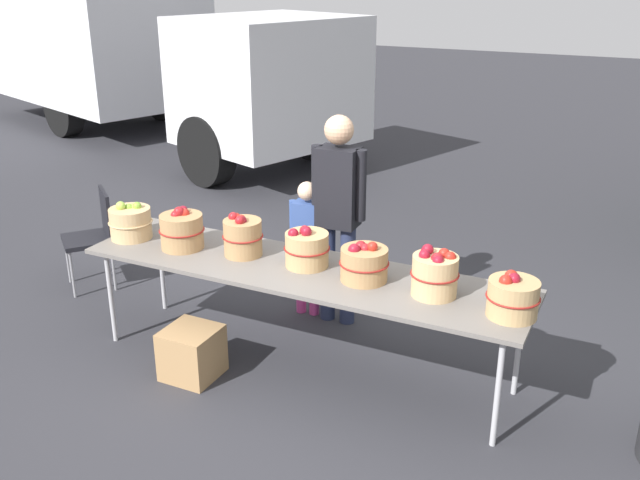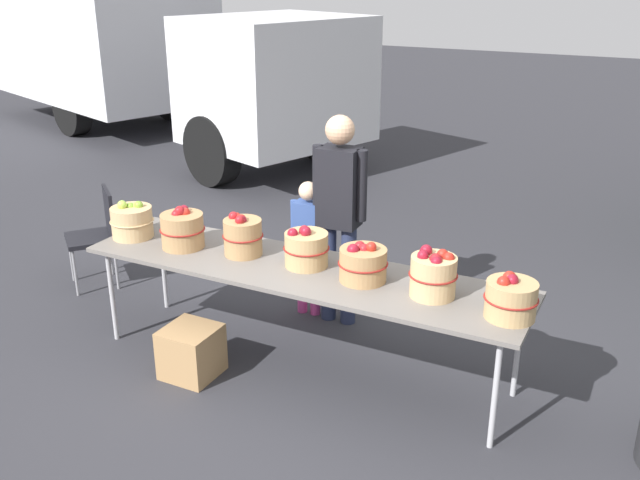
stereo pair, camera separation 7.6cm
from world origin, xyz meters
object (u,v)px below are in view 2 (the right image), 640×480
at_px(market_table, 300,273).
at_px(box_truck, 132,41).
at_px(apple_basket_red_1, 243,236).
at_px(folding_chair, 98,230).
at_px(apple_basket_red_5, 511,298).
at_px(apple_basket_red_3, 363,263).
at_px(apple_basket_red_2, 306,248).
at_px(apple_basket_red_4, 433,274).
at_px(produce_crate, 191,352).
at_px(apple_basket_red_0, 182,229).
at_px(child_customer, 308,238).
at_px(apple_basket_green_0, 132,221).
at_px(vendor_adult, 339,205).

bearing_deg(market_table, box_truck, 138.07).
distance_m(apple_basket_red_1, folding_chair, 1.83).
xyz_separation_m(market_table, apple_basket_red_5, (1.42, -0.07, 0.15)).
distance_m(market_table, apple_basket_red_3, 0.48).
bearing_deg(apple_basket_red_1, apple_basket_red_5, -3.36).
distance_m(apple_basket_red_2, apple_basket_red_4, 0.91).
relative_size(apple_basket_red_1, produce_crate, 0.87).
relative_size(apple_basket_red_2, folding_chair, 0.37).
height_order(apple_basket_red_4, folding_chair, apple_basket_red_4).
distance_m(apple_basket_red_0, box_truck, 7.50).
bearing_deg(apple_basket_red_4, child_customer, 149.31).
bearing_deg(market_table, apple_basket_red_1, 175.27).
distance_m(apple_basket_red_2, apple_basket_red_3, 0.44).
relative_size(apple_basket_red_0, apple_basket_red_2, 1.04).
bearing_deg(apple_basket_green_0, box_truck, 130.32).
bearing_deg(box_truck, market_table, -22.53).
bearing_deg(market_table, produce_crate, -144.15).
relative_size(apple_basket_red_4, produce_crate, 0.88).
xyz_separation_m(apple_basket_green_0, produce_crate, (0.78, -0.40, -0.70)).
bearing_deg(market_table, apple_basket_red_3, 2.13).
bearing_deg(market_table, apple_basket_green_0, -178.26).
relative_size(market_table, produce_crate, 8.79).
xyz_separation_m(box_truck, produce_crate, (5.42, -5.87, -1.31)).
bearing_deg(vendor_adult, apple_basket_red_5, 149.25).
bearing_deg(apple_basket_red_3, apple_basket_red_2, 174.05).
distance_m(apple_basket_red_5, box_truck, 9.28).
xyz_separation_m(apple_basket_red_3, produce_crate, (-1.07, -0.46, -0.69)).
distance_m(market_table, apple_basket_red_0, 0.95).
xyz_separation_m(apple_basket_red_2, child_customer, (-0.34, 0.68, -0.22)).
bearing_deg(apple_basket_red_0, apple_basket_red_1, 9.34).
distance_m(vendor_adult, box_truck, 7.61).
distance_m(apple_basket_green_0, vendor_adult, 1.55).
xyz_separation_m(apple_basket_red_5, child_customer, (-1.75, 0.82, -0.21)).
height_order(market_table, apple_basket_red_0, apple_basket_red_0).
height_order(apple_basket_red_3, apple_basket_red_4, apple_basket_red_4).
bearing_deg(folding_chair, market_table, 28.64).
xyz_separation_m(folding_chair, produce_crate, (1.61, -0.87, -0.33)).
bearing_deg(market_table, apple_basket_red_0, -177.75).
bearing_deg(produce_crate, apple_basket_red_3, 23.36).
bearing_deg(folding_chair, apple_basket_red_4, 31.75).
relative_size(market_table, apple_basket_red_3, 9.52).
bearing_deg(apple_basket_red_3, folding_chair, 171.40).
height_order(apple_basket_red_3, produce_crate, apple_basket_red_3).
xyz_separation_m(apple_basket_green_0, apple_basket_red_3, (1.85, 0.06, -0.01)).
height_order(apple_basket_green_0, apple_basket_red_1, apple_basket_red_1).
xyz_separation_m(market_table, apple_basket_red_1, (-0.48, 0.04, 0.17)).
bearing_deg(vendor_adult, child_customer, -3.20).
bearing_deg(apple_basket_red_4, vendor_adult, 143.18).
relative_size(apple_basket_green_0, apple_basket_red_1, 1.06).
distance_m(apple_basket_green_0, apple_basket_red_2, 1.42).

